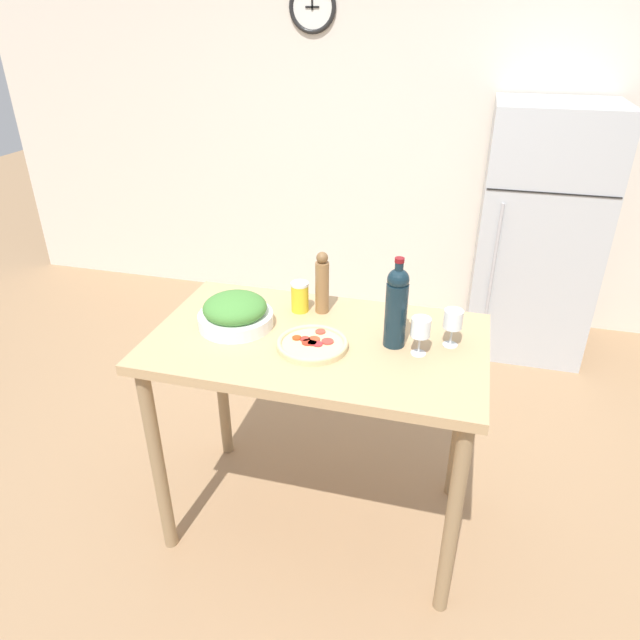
{
  "coord_description": "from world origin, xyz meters",
  "views": [
    {
      "loc": [
        0.5,
        -1.84,
        2.06
      ],
      "look_at": [
        0.0,
        0.04,
        1.02
      ],
      "focal_mm": 32.0,
      "sensor_mm": 36.0,
      "label": 1
    }
  ],
  "objects_px": {
    "wine_glass_far": "(453,321)",
    "pepper_mill": "(322,284)",
    "salt_canister": "(300,297)",
    "salad_bowl": "(235,313)",
    "homemade_pizza": "(313,344)",
    "refrigerator": "(538,234)",
    "wine_glass_near": "(421,329)",
    "wine_bottle": "(396,306)"
  },
  "relations": [
    {
      "from": "wine_glass_far",
      "to": "salt_canister",
      "type": "height_order",
      "value": "wine_glass_far"
    },
    {
      "from": "salt_canister",
      "to": "salad_bowl",
      "type": "bearing_deg",
      "value": -137.4
    },
    {
      "from": "salt_canister",
      "to": "homemade_pizza",
      "type": "bearing_deg",
      "value": -64.06
    },
    {
      "from": "pepper_mill",
      "to": "salad_bowl",
      "type": "relative_size",
      "value": 0.89
    },
    {
      "from": "refrigerator",
      "to": "pepper_mill",
      "type": "xyz_separation_m",
      "value": [
        -1.0,
        -1.7,
        0.28
      ]
    },
    {
      "from": "salad_bowl",
      "to": "wine_bottle",
      "type": "bearing_deg",
      "value": 1.65
    },
    {
      "from": "homemade_pizza",
      "to": "salad_bowl",
      "type": "bearing_deg",
      "value": 166.44
    },
    {
      "from": "wine_glass_near",
      "to": "salt_canister",
      "type": "relative_size",
      "value": 1.14
    },
    {
      "from": "wine_glass_far",
      "to": "salad_bowl",
      "type": "bearing_deg",
      "value": -175.47
    },
    {
      "from": "refrigerator",
      "to": "pepper_mill",
      "type": "relative_size",
      "value": 6.06
    },
    {
      "from": "refrigerator",
      "to": "salt_canister",
      "type": "xyz_separation_m",
      "value": [
        -1.09,
        -1.71,
        0.22
      ]
    },
    {
      "from": "wine_glass_far",
      "to": "refrigerator",
      "type": "bearing_deg",
      "value": 76.06
    },
    {
      "from": "salt_canister",
      "to": "pepper_mill",
      "type": "bearing_deg",
      "value": 10.61
    },
    {
      "from": "refrigerator",
      "to": "wine_glass_far",
      "type": "height_order",
      "value": "refrigerator"
    },
    {
      "from": "wine_bottle",
      "to": "wine_glass_near",
      "type": "relative_size",
      "value": 2.38
    },
    {
      "from": "salt_canister",
      "to": "wine_glass_far",
      "type": "bearing_deg",
      "value": -11.33
    },
    {
      "from": "pepper_mill",
      "to": "homemade_pizza",
      "type": "distance_m",
      "value": 0.32
    },
    {
      "from": "refrigerator",
      "to": "salt_canister",
      "type": "bearing_deg",
      "value": -122.36
    },
    {
      "from": "homemade_pizza",
      "to": "wine_glass_far",
      "type": "bearing_deg",
      "value": 16.78
    },
    {
      "from": "wine_glass_far",
      "to": "pepper_mill",
      "type": "xyz_separation_m",
      "value": [
        -0.54,
        0.14,
        0.02
      ]
    },
    {
      "from": "wine_bottle",
      "to": "wine_glass_far",
      "type": "relative_size",
      "value": 2.38
    },
    {
      "from": "wine_glass_near",
      "to": "wine_glass_far",
      "type": "xyz_separation_m",
      "value": [
        0.11,
        0.09,
        0.0
      ]
    },
    {
      "from": "refrigerator",
      "to": "wine_bottle",
      "type": "xyz_separation_m",
      "value": [
        -0.66,
        -1.89,
        0.32
      ]
    },
    {
      "from": "wine_bottle",
      "to": "salt_canister",
      "type": "distance_m",
      "value": 0.47
    },
    {
      "from": "wine_glass_far",
      "to": "salt_canister",
      "type": "relative_size",
      "value": 1.14
    },
    {
      "from": "wine_glass_near",
      "to": "salad_bowl",
      "type": "height_order",
      "value": "wine_glass_near"
    },
    {
      "from": "pepper_mill",
      "to": "salad_bowl",
      "type": "distance_m",
      "value": 0.37
    },
    {
      "from": "wine_glass_far",
      "to": "pepper_mill",
      "type": "height_order",
      "value": "pepper_mill"
    },
    {
      "from": "salad_bowl",
      "to": "homemade_pizza",
      "type": "height_order",
      "value": "salad_bowl"
    },
    {
      "from": "refrigerator",
      "to": "wine_glass_far",
      "type": "distance_m",
      "value": 1.91
    },
    {
      "from": "wine_bottle",
      "to": "salad_bowl",
      "type": "relative_size",
      "value": 1.18
    },
    {
      "from": "wine_bottle",
      "to": "salt_canister",
      "type": "relative_size",
      "value": 2.72
    },
    {
      "from": "wine_glass_near",
      "to": "wine_glass_far",
      "type": "bearing_deg",
      "value": 40.32
    },
    {
      "from": "wine_glass_far",
      "to": "salt_canister",
      "type": "bearing_deg",
      "value": 168.67
    },
    {
      "from": "salad_bowl",
      "to": "homemade_pizza",
      "type": "distance_m",
      "value": 0.36
    },
    {
      "from": "wine_glass_near",
      "to": "homemade_pizza",
      "type": "distance_m",
      "value": 0.4
    },
    {
      "from": "wine_glass_near",
      "to": "salt_canister",
      "type": "xyz_separation_m",
      "value": [
        -0.52,
        0.22,
        -0.04
      ]
    },
    {
      "from": "wine_bottle",
      "to": "wine_glass_near",
      "type": "distance_m",
      "value": 0.12
    },
    {
      "from": "wine_bottle",
      "to": "wine_glass_near",
      "type": "bearing_deg",
      "value": -24.27
    },
    {
      "from": "wine_glass_near",
      "to": "homemade_pizza",
      "type": "xyz_separation_m",
      "value": [
        -0.39,
        -0.06,
        -0.09
      ]
    },
    {
      "from": "wine_glass_far",
      "to": "pepper_mill",
      "type": "bearing_deg",
      "value": 165.1
    },
    {
      "from": "salad_bowl",
      "to": "refrigerator",
      "type": "bearing_deg",
      "value": 55.8
    }
  ]
}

